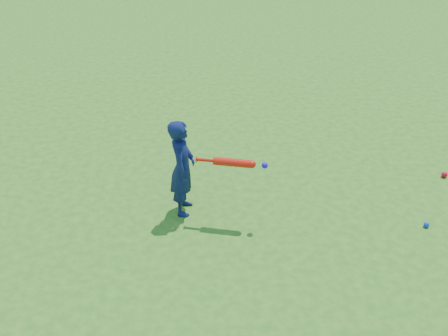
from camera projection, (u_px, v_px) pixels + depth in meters
name	position (u px, v px, depth m)	size (l,w,h in m)	color
ground	(173.00, 204.00, 6.32)	(80.00, 80.00, 0.00)	#2C6919
child	(182.00, 168.00, 5.89)	(0.45, 0.30, 1.24)	#0F1847
ground_ball_red	(444.00, 175.00, 6.83)	(0.08, 0.08, 0.08)	red
ground_ball_blue	(426.00, 225.00, 5.92)	(0.07, 0.07, 0.07)	#0B36C3
bat_swing	(236.00, 163.00, 5.66)	(0.82, 0.24, 0.09)	red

